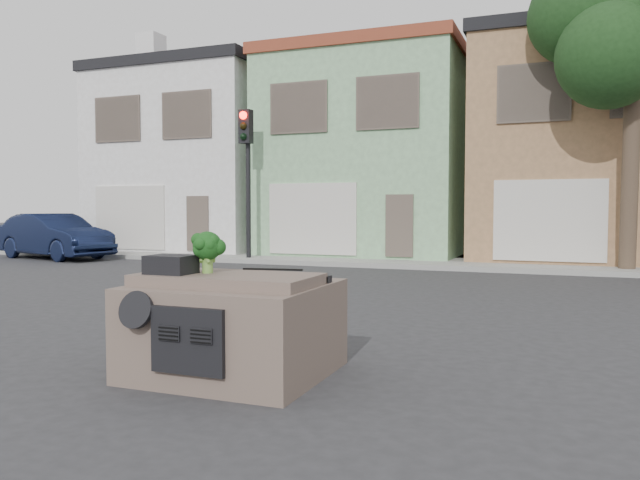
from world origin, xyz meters
The scene contains 12 objects.
ground_plane centered at (0.00, 0.00, 0.00)m, with size 120.00×120.00×0.00m, color #303033.
sidewalk centered at (0.00, 10.50, 0.07)m, with size 40.00×3.00×0.15m, color gray.
townhouse_white centered at (-11.00, 14.50, 3.77)m, with size 7.20×8.20×7.55m, color white.
townhouse_mint centered at (-3.50, 14.50, 3.77)m, with size 7.20×8.20×7.55m, color #8CBF8B.
townhouse_tan centered at (4.00, 14.50, 3.77)m, with size 7.20×8.20×7.55m, color #A2764F.
navy_sedan centered at (-13.60, 8.27, 0.00)m, with size 1.71×4.90×1.61m, color #111937.
traffic_signal centered at (-6.50, 9.50, 2.55)m, with size 0.40×0.40×5.10m, color black.
tree_near centered at (5.00, 9.80, 4.25)m, with size 4.40×4.00×8.50m, color #193816.
car_dashboard centered at (0.00, -3.00, 0.56)m, with size 2.00×1.80×1.12m, color brown.
instrument_hump centered at (-0.58, -3.35, 1.22)m, with size 0.48×0.38×0.20m, color black.
wiper_arm centered at (0.28, -2.62, 1.13)m, with size 0.70×0.03×0.02m, color black.
broccoli centered at (-0.25, -3.15, 1.35)m, with size 0.38×0.38×0.46m, color #123B11.
Camera 1 is at (3.35, -8.98, 1.83)m, focal length 35.00 mm.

